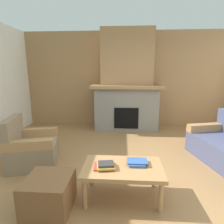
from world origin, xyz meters
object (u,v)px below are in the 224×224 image
at_px(armchair, 31,148).
at_px(coffee_table, 123,170).
at_px(fireplace, 127,87).
at_px(ottoman, 49,193).

relative_size(armchair, coffee_table, 0.92).
distance_m(fireplace, coffee_table, 3.13).
bearing_deg(coffee_table, fireplace, 88.63).
relative_size(armchair, ottoman, 1.77).
xyz_separation_m(fireplace, armchair, (-1.67, -2.26, -0.87)).
relative_size(fireplace, coffee_table, 2.70).
bearing_deg(ottoman, coffee_table, 17.31).
distance_m(fireplace, ottoman, 3.56).
distance_m(coffee_table, ottoman, 0.91).
bearing_deg(armchair, coffee_table, -25.77).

